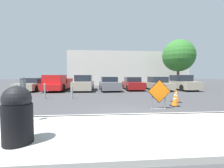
# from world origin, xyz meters

# --- Properties ---
(ground_plane) EXTENTS (96.00, 96.00, 0.00)m
(ground_plane) POSITION_xyz_m (0.00, 10.00, 0.00)
(ground_plane) COLOR #3D3D3F
(sidewalk_strip) EXTENTS (30.24, 3.01, 0.14)m
(sidewalk_strip) POSITION_xyz_m (0.00, -1.50, 0.07)
(sidewalk_strip) COLOR #ADAAA3
(sidewalk_strip) RESTS_ON ground_plane
(curb_lip) EXTENTS (30.24, 0.20, 0.14)m
(curb_lip) POSITION_xyz_m (0.00, 0.00, 0.07)
(curb_lip) COLOR #ADAAA3
(curb_lip) RESTS_ON ground_plane
(road_closed_sign) EXTENTS (1.10, 0.20, 1.39)m
(road_closed_sign) POSITION_xyz_m (1.71, 1.31, 0.73)
(road_closed_sign) COLOR black
(road_closed_sign) RESTS_ON ground_plane
(traffic_cone_nearest) EXTENTS (0.41, 0.41, 0.79)m
(traffic_cone_nearest) POSITION_xyz_m (2.81, 1.94, 0.39)
(traffic_cone_nearest) COLOR black
(traffic_cone_nearest) RESTS_ON ground_plane
(traffic_cone_second) EXTENTS (0.48, 0.48, 0.76)m
(traffic_cone_second) POSITION_xyz_m (3.45, 3.00, 0.37)
(traffic_cone_second) COLOR black
(traffic_cone_second) RESTS_ON ground_plane
(parked_car_nearest) EXTENTS (1.96, 4.71, 1.31)m
(parked_car_nearest) POSITION_xyz_m (-7.96, 10.77, 0.61)
(parked_car_nearest) COLOR #A39984
(parked_car_nearest) RESTS_ON ground_plane
(pickup_truck) EXTENTS (2.11, 5.44, 1.62)m
(pickup_truck) POSITION_xyz_m (-5.35, 10.36, 0.73)
(pickup_truck) COLOR red
(pickup_truck) RESTS_ON ground_plane
(parked_car_second) EXTENTS (1.96, 4.31, 1.61)m
(parked_car_second) POSITION_xyz_m (-2.71, 10.25, 0.73)
(parked_car_second) COLOR #A39984
(parked_car_second) RESTS_ON ground_plane
(parked_car_third) EXTENTS (2.06, 4.68, 1.42)m
(parked_car_third) POSITION_xyz_m (-0.09, 10.27, 0.66)
(parked_car_third) COLOR slate
(parked_car_third) RESTS_ON ground_plane
(parked_car_fourth) EXTENTS (1.80, 4.32, 1.39)m
(parked_car_fourth) POSITION_xyz_m (2.54, 10.77, 0.64)
(parked_car_fourth) COLOR maroon
(parked_car_fourth) RESTS_ON ground_plane
(parked_car_fifth) EXTENTS (1.90, 4.31, 1.43)m
(parked_car_fifth) POSITION_xyz_m (5.17, 10.16, 0.66)
(parked_car_fifth) COLOR #A39984
(parked_car_fifth) RESTS_ON ground_plane
(parked_car_sixth) EXTENTS (1.98, 4.62, 1.62)m
(parked_car_sixth) POSITION_xyz_m (7.79, 10.16, 0.74)
(parked_car_sixth) COLOR #A39984
(parked_car_sixth) RESTS_ON ground_plane
(trash_bin) EXTENTS (0.60, 0.60, 1.23)m
(trash_bin) POSITION_xyz_m (-2.81, -2.15, 0.76)
(trash_bin) COLOR black
(trash_bin) RESTS_ON sidewalk_strip
(bollard_nearest) EXTENTS (0.12, 0.12, 0.86)m
(bollard_nearest) POSITION_xyz_m (-2.96, 5.00, 0.46)
(bollard_nearest) COLOR gray
(bollard_nearest) RESTS_ON ground_plane
(bollard_second) EXTENTS (0.12, 0.12, 1.05)m
(bollard_second) POSITION_xyz_m (-4.78, 5.00, 0.55)
(bollard_second) COLOR gray
(bollard_second) RESTS_ON ground_plane
(bollard_third) EXTENTS (0.12, 0.12, 1.02)m
(bollard_third) POSITION_xyz_m (-6.60, 5.00, 0.54)
(bollard_third) COLOR gray
(bollard_third) RESTS_ON ground_plane
(parking_meter) EXTENTS (0.11, 0.15, 1.41)m
(parking_meter) POSITION_xyz_m (-3.42, -0.65, 1.09)
(parking_meter) COLOR #59595B
(parking_meter) RESTS_ON sidewalk_strip
(building_facade_backdrop) EXTENTS (19.47, 5.00, 5.40)m
(building_facade_backdrop) POSITION_xyz_m (3.74, 20.33, 2.70)
(building_facade_backdrop) COLOR beige
(building_facade_backdrop) RESTS_ON ground_plane
(street_tree_behind_lot) EXTENTS (4.24, 4.24, 6.33)m
(street_tree_behind_lot) POSITION_xyz_m (9.50, 13.99, 4.21)
(street_tree_behind_lot) COLOR #513823
(street_tree_behind_lot) RESTS_ON ground_plane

